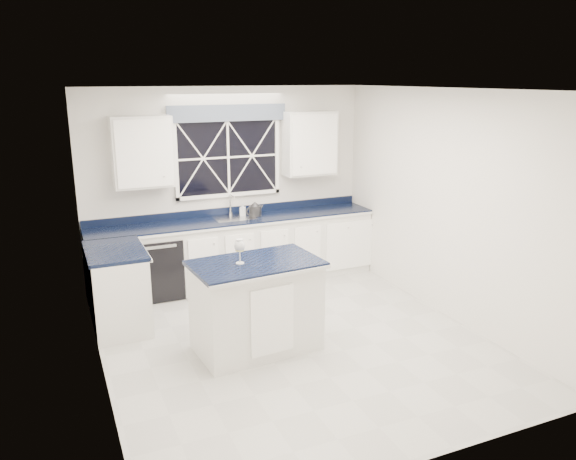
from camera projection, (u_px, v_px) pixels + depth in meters
name	position (u px, v px, depth m)	size (l,w,h in m)	color
ground	(293.00, 340.00, 6.22)	(4.50, 4.50, 0.00)	#AAAAA5
back_wall	(228.00, 185.00, 7.85)	(4.00, 0.10, 2.70)	silver
base_cabinets	(217.00, 259.00, 7.55)	(3.99, 1.60, 0.90)	silver
countertop	(235.00, 220.00, 7.70)	(3.98, 0.64, 0.04)	black
dishwasher	(157.00, 265.00, 7.41)	(0.60, 0.58, 0.82)	black
window	(228.00, 151.00, 7.68)	(1.65, 0.09, 1.26)	black
upper_cabinets	(231.00, 147.00, 7.55)	(3.10, 0.34, 0.90)	silver
faucet	(231.00, 204.00, 7.82)	(0.05, 0.20, 0.30)	#BBBBBD
island	(256.00, 306.00, 5.90)	(1.37, 0.89, 0.98)	silver
rug	(246.00, 298.00, 7.38)	(1.47, 0.93, 0.02)	#B2B2AD
kettle	(255.00, 209.00, 7.82)	(0.28, 0.21, 0.20)	#2D2D2F
wine_glass	(240.00, 247.00, 5.67)	(0.11, 0.11, 0.26)	silver
soap_bottle	(243.00, 209.00, 7.83)	(0.08, 0.08, 0.18)	silver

